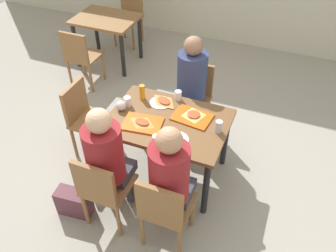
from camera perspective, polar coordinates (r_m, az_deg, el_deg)
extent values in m
cube|color=#9E998E|center=(3.79, 0.00, -7.56)|extent=(10.00, 10.00, 0.02)
cube|color=brown|center=(3.29, 0.00, 0.69)|extent=(1.14, 0.81, 0.04)
cylinder|color=black|center=(3.50, -9.92, -5.23)|extent=(0.06, 0.06, 0.68)
cylinder|color=black|center=(3.21, 6.23, -10.18)|extent=(0.06, 0.06, 0.68)
cylinder|color=black|center=(3.93, -5.01, 1.47)|extent=(0.06, 0.06, 0.68)
cylinder|color=black|center=(3.68, 9.40, -2.31)|extent=(0.06, 0.06, 0.68)
cube|color=olive|center=(3.14, -9.78, -9.53)|extent=(0.40, 0.40, 0.03)
cube|color=olive|center=(2.89, -12.03, -9.33)|extent=(0.38, 0.04, 0.40)
cylinder|color=olive|center=(3.47, -10.44, -9.06)|extent=(0.04, 0.04, 0.42)
cylinder|color=olive|center=(3.35, -5.33, -10.84)|extent=(0.04, 0.04, 0.42)
cylinder|color=olive|center=(3.31, -13.43, -13.17)|extent=(0.04, 0.04, 0.42)
cylinder|color=olive|center=(3.18, -8.10, -15.26)|extent=(0.04, 0.04, 0.42)
cube|color=olive|center=(2.97, 0.02, -12.84)|extent=(0.40, 0.40, 0.03)
cube|color=olive|center=(2.70, -1.45, -13.02)|extent=(0.38, 0.04, 0.40)
cylinder|color=olive|center=(3.28, -1.67, -12.05)|extent=(0.04, 0.04, 0.42)
cylinder|color=olive|center=(3.21, 4.08, -13.84)|extent=(0.04, 0.04, 0.42)
cylinder|color=olive|center=(3.11, -4.24, -16.68)|extent=(0.04, 0.04, 0.42)
cylinder|color=olive|center=(3.04, 1.89, -18.74)|extent=(0.04, 0.04, 0.42)
cube|color=olive|center=(3.98, 3.80, 3.87)|extent=(0.40, 0.40, 0.03)
cube|color=olive|center=(3.99, 4.79, 7.78)|extent=(0.38, 0.04, 0.40)
cylinder|color=olive|center=(3.96, 5.18, -0.69)|extent=(0.04, 0.04, 0.42)
cylinder|color=olive|center=(4.04, 0.59, 0.50)|extent=(0.04, 0.04, 0.42)
cylinder|color=olive|center=(4.21, 6.61, 2.17)|extent=(0.04, 0.04, 0.42)
cylinder|color=olive|center=(4.28, 2.26, 3.25)|extent=(0.04, 0.04, 0.42)
cube|color=olive|center=(3.80, -12.25, 0.79)|extent=(0.40, 0.40, 0.03)
cube|color=olive|center=(3.76, -15.04, 3.95)|extent=(0.04, 0.38, 0.40)
cylinder|color=olive|center=(3.97, -8.46, -0.82)|extent=(0.04, 0.04, 0.42)
cylinder|color=olive|center=(3.77, -10.91, -4.02)|extent=(0.04, 0.04, 0.42)
cylinder|color=olive|center=(4.13, -12.60, 0.37)|extent=(0.04, 0.04, 0.42)
cylinder|color=olive|center=(3.93, -15.17, -2.64)|extent=(0.04, 0.04, 0.42)
cylinder|color=#383842|center=(3.45, -8.67, -8.66)|extent=(0.10, 0.10, 0.45)
cylinder|color=#383842|center=(3.40, -6.28, -9.48)|extent=(0.10, 0.10, 0.45)
cube|color=#383842|center=(3.16, -8.76, -7.12)|extent=(0.32, 0.28, 0.10)
cylinder|color=maroon|center=(2.88, -10.43, -4.49)|extent=(0.32, 0.32, 0.52)
sphere|color=#DBAD89|center=(2.64, -11.33, 0.83)|extent=(0.20, 0.20, 0.20)
cylinder|color=#383842|center=(3.28, 0.22, -11.59)|extent=(0.10, 0.10, 0.45)
cylinder|color=#383842|center=(3.25, 2.90, -12.41)|extent=(0.10, 0.10, 0.45)
cube|color=#383842|center=(2.99, 0.96, -10.24)|extent=(0.32, 0.28, 0.10)
cylinder|color=maroon|center=(2.69, 0.18, -7.81)|extent=(0.32, 0.32, 0.52)
sphere|color=tan|center=(2.43, 0.19, -2.38)|extent=(0.20, 0.20, 0.20)
cylinder|color=#383842|center=(3.92, 3.67, -0.75)|extent=(0.10, 0.10, 0.45)
cylinder|color=#383842|center=(3.96, 1.49, -0.17)|extent=(0.10, 0.10, 0.45)
cube|color=#383842|center=(3.84, 3.21, 3.56)|extent=(0.32, 0.28, 0.10)
cylinder|color=navy|center=(3.75, 3.95, 8.28)|extent=(0.32, 0.32, 0.52)
sphere|color=#8C664C|center=(3.57, 4.21, 13.00)|extent=(0.20, 0.20, 0.20)
cube|color=#D85914|center=(3.24, -4.20, 0.41)|extent=(0.39, 0.31, 0.02)
cube|color=#D85914|center=(3.31, 3.98, 1.48)|extent=(0.39, 0.30, 0.02)
cylinder|color=white|center=(3.49, -1.24, 3.86)|extent=(0.22, 0.22, 0.01)
cylinder|color=white|center=(3.07, 1.40, -2.23)|extent=(0.22, 0.22, 0.01)
pyramid|color=#C68C47|center=(3.23, -4.28, 0.58)|extent=(0.22, 0.16, 0.01)
ellipsoid|color=#B74723|center=(3.22, -4.29, 0.72)|extent=(0.15, 0.11, 0.01)
pyramid|color=#DBAD60|center=(3.31, 4.22, 1.83)|extent=(0.23, 0.23, 0.01)
ellipsoid|color=#B74723|center=(3.31, 4.23, 1.97)|extent=(0.16, 0.16, 0.01)
pyramid|color=#C68C47|center=(3.49, -0.68, 4.11)|extent=(0.26, 0.23, 0.01)
ellipsoid|color=#B74723|center=(3.48, -0.68, 4.24)|extent=(0.19, 0.16, 0.01)
cylinder|color=white|center=(3.51, 1.67, 5.05)|extent=(0.07, 0.07, 0.10)
cylinder|color=white|center=(3.00, -1.95, -2.37)|extent=(0.07, 0.07, 0.10)
cylinder|color=white|center=(3.45, -6.67, 4.01)|extent=(0.07, 0.07, 0.10)
cylinder|color=#B7BCC6|center=(3.15, 8.32, -0.10)|extent=(0.07, 0.07, 0.12)
cylinder|color=orange|center=(3.51, -4.26, 5.57)|extent=(0.06, 0.06, 0.16)
sphere|color=silver|center=(3.40, -7.71, 3.34)|extent=(0.10, 0.10, 0.10)
cube|color=#592D38|center=(3.47, -15.17, -11.98)|extent=(0.33, 0.19, 0.28)
cube|color=olive|center=(5.34, -10.18, 16.92)|extent=(0.90, 0.70, 0.04)
cylinder|color=black|center=(5.49, -14.86, 12.64)|extent=(0.06, 0.06, 0.68)
cylinder|color=black|center=(5.10, -7.47, 11.42)|extent=(0.06, 0.06, 0.68)
cylinder|color=black|center=(5.91, -11.71, 15.25)|extent=(0.06, 0.06, 0.68)
cylinder|color=black|center=(5.55, -4.62, 14.22)|extent=(0.06, 0.06, 0.68)
cube|color=olive|center=(4.98, -13.56, 11.10)|extent=(0.40, 0.40, 0.03)
cube|color=olive|center=(4.75, -15.14, 12.28)|extent=(0.38, 0.04, 0.40)
cylinder|color=olive|center=(5.30, -13.76, 10.14)|extent=(0.04, 0.04, 0.42)
cylinder|color=olive|center=(5.12, -10.54, 9.53)|extent=(0.04, 0.04, 0.42)
cylinder|color=olive|center=(5.07, -15.81, 8.22)|extent=(0.04, 0.04, 0.42)
cylinder|color=olive|center=(4.89, -12.53, 7.54)|extent=(0.04, 0.04, 0.42)
cube|color=olive|center=(5.96, -6.66, 17.08)|extent=(0.40, 0.40, 0.03)
cube|color=olive|center=(6.02, -6.00, 19.62)|extent=(0.38, 0.04, 0.40)
cylinder|color=olive|center=(5.85, -5.73, 14.20)|extent=(0.04, 0.04, 0.42)
cylinder|color=olive|center=(6.00, -8.74, 14.65)|extent=(0.04, 0.04, 0.42)
cylinder|color=olive|center=(6.12, -4.27, 15.56)|extent=(0.04, 0.04, 0.42)
cylinder|color=olive|center=(6.26, -7.20, 15.98)|extent=(0.04, 0.04, 0.42)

